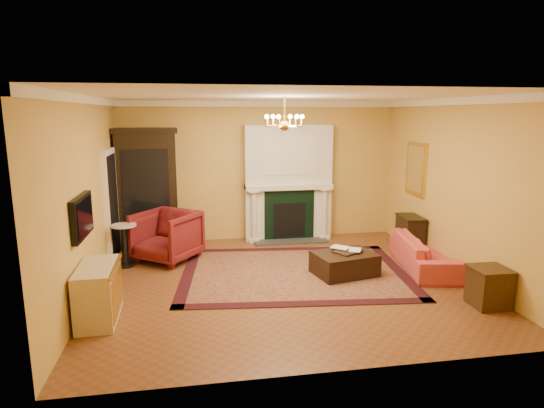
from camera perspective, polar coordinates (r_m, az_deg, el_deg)
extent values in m
cube|color=brown|center=(7.68, 1.47, -9.70)|extent=(6.00, 5.50, 0.02)
cube|color=white|center=(7.17, 1.59, 13.45)|extent=(6.00, 5.50, 0.02)
cube|color=gold|center=(9.97, -1.56, 4.15)|extent=(6.00, 0.02, 3.00)
cube|color=gold|center=(4.66, 8.15, -4.25)|extent=(6.00, 0.02, 3.00)
cube|color=gold|center=(7.32, -22.27, 0.69)|extent=(0.02, 5.50, 3.00)
cube|color=gold|center=(8.39, 22.15, 1.96)|extent=(0.02, 5.50, 3.00)
cube|color=silver|center=(9.94, 2.02, 2.67)|extent=(1.90, 0.32, 2.50)
cube|color=silver|center=(9.70, 2.25, 6.03)|extent=(1.10, 0.01, 0.80)
cube|color=black|center=(9.90, 2.19, -1.48)|extent=(1.10, 0.02, 1.10)
cube|color=black|center=(9.92, 2.19, -2.05)|extent=(0.70, 0.02, 0.75)
cube|color=#333333|center=(9.92, 2.31, -4.62)|extent=(1.60, 0.50, 0.04)
cube|color=silver|center=(9.89, 2.09, 2.22)|extent=(1.90, 0.44, 0.10)
cylinder|color=silver|center=(9.76, -2.29, -1.44)|extent=(0.14, 0.14, 1.18)
cylinder|color=silver|center=(10.07, 6.55, -1.10)|extent=(0.14, 0.14, 1.18)
cube|color=white|center=(9.84, -1.56, 12.46)|extent=(6.00, 0.08, 0.12)
cube|color=white|center=(7.20, -22.75, 12.04)|extent=(0.08, 5.50, 0.12)
cube|color=white|center=(8.27, 22.60, 11.84)|extent=(0.08, 5.50, 0.12)
cube|color=white|center=(9.03, -19.48, -0.14)|extent=(0.08, 1.05, 2.10)
cube|color=black|center=(9.03, -19.25, -0.32)|extent=(0.02, 0.85, 1.95)
cube|color=black|center=(6.76, -22.75, -1.46)|extent=(0.08, 0.95, 0.58)
cube|color=black|center=(6.75, -22.38, -1.45)|extent=(0.01, 0.85, 0.48)
cube|color=gold|center=(9.56, 17.63, 4.22)|extent=(0.05, 0.76, 1.05)
cube|color=white|center=(9.54, 17.48, 4.22)|extent=(0.01, 0.62, 0.90)
cylinder|color=gold|center=(7.17, 1.58, 11.78)|extent=(0.03, 0.03, 0.40)
sphere|color=gold|center=(7.17, 1.57, 9.78)|extent=(0.16, 0.16, 0.16)
sphere|color=#FFE5B2|center=(7.23, 3.80, 10.88)|extent=(0.07, 0.07, 0.07)
sphere|color=#FFE5B2|center=(7.43, 2.29, 10.91)|extent=(0.07, 0.07, 0.07)
sphere|color=#FFE5B2|center=(7.38, 0.12, 10.91)|extent=(0.07, 0.07, 0.07)
sphere|color=#FFE5B2|center=(7.12, -0.67, 10.90)|extent=(0.07, 0.07, 0.07)
sphere|color=#FFE5B2|center=(6.90, 0.82, 10.88)|extent=(0.07, 0.07, 0.07)
sphere|color=#FFE5B2|center=(6.96, 3.13, 10.87)|extent=(0.07, 0.07, 0.07)
cube|color=#440E0F|center=(8.06, 2.79, -8.53)|extent=(4.16, 3.29, 0.02)
cube|color=black|center=(9.70, -15.36, 1.60)|extent=(1.21, 0.62, 2.35)
imported|color=maroon|center=(8.78, -13.06, -3.64)|extent=(1.38, 1.36, 1.04)
cylinder|color=black|center=(8.77, -17.81, -7.31)|extent=(0.31, 0.31, 0.04)
cylinder|color=black|center=(8.66, -17.95, -4.97)|extent=(0.07, 0.07, 0.70)
cylinder|color=white|center=(8.57, -18.11, -2.56)|extent=(0.44, 0.44, 0.03)
cube|color=beige|center=(6.63, -20.95, -10.36)|extent=(0.50, 1.02, 0.75)
imported|color=#C7433F|center=(8.62, 18.55, -5.21)|extent=(0.90, 2.00, 0.76)
cube|color=#3E2811|center=(7.34, 25.56, -9.49)|extent=(0.48, 0.48, 0.55)
cube|color=black|center=(9.46, 16.90, -3.76)|extent=(0.42, 0.67, 0.72)
cube|color=black|center=(7.97, 9.07, -7.40)|extent=(1.14, 0.93, 0.38)
cube|color=black|center=(7.96, 9.46, -5.91)|extent=(0.55, 0.52, 0.03)
imported|color=gray|center=(7.92, 8.29, -4.69)|extent=(0.17, 0.19, 0.30)
imported|color=gray|center=(7.96, 9.69, -4.80)|extent=(0.19, 0.10, 0.27)
cylinder|color=gray|center=(9.77, -1.54, 2.66)|extent=(0.11, 0.11, 0.09)
cone|color=#103D13|center=(9.74, -1.55, 3.86)|extent=(0.15, 0.15, 0.33)
cylinder|color=gray|center=(10.05, 6.27, 2.88)|extent=(0.12, 0.12, 0.10)
cone|color=#103D13|center=(10.02, 6.30, 4.20)|extent=(0.17, 0.17, 0.37)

